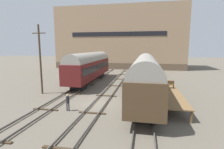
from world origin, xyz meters
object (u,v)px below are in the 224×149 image
object	(u,v)px
train_car_brown	(145,75)
bench	(168,84)
utility_pole	(40,59)
train_car_maroon	(90,65)
person_worker	(68,101)

from	to	relation	value
train_car_brown	bench	size ratio (longest dim) A/B	12.62
bench	utility_pole	world-z (taller)	utility_pole
utility_pole	train_car_brown	bearing A→B (deg)	-0.84
utility_pole	train_car_maroon	bearing A→B (deg)	65.85
train_car_brown	bench	xyz separation A→B (m)	(2.87, 1.89, -1.34)
train_car_brown	utility_pole	distance (m)	13.62
train_car_brown	utility_pole	xyz separation A→B (m)	(-13.51, 0.20, 1.72)
train_car_maroon	train_car_brown	size ratio (longest dim) A/B	0.96
train_car_maroon	utility_pole	distance (m)	9.69
bench	person_worker	xyz separation A→B (m)	(-10.17, -7.11, -0.60)
train_car_maroon	train_car_brown	world-z (taller)	train_car_maroon
train_car_maroon	bench	distance (m)	14.38
utility_pole	bench	bearing A→B (deg)	5.89
bench	train_car_maroon	bearing A→B (deg)	150.64
train_car_brown	utility_pole	bearing A→B (deg)	179.16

